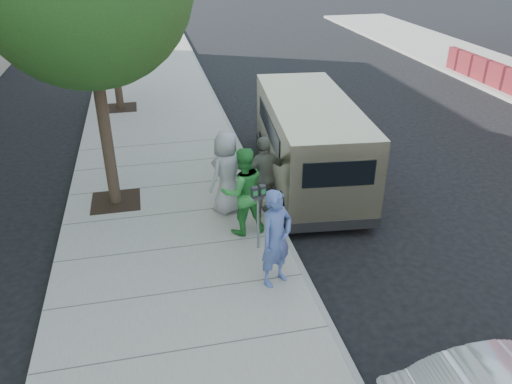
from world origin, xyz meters
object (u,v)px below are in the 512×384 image
person_gray_shirt (227,172)px  van (308,140)px  person_striped_polo (264,177)px  parking_meter (258,204)px  person_officer (276,238)px  person_green_shirt (243,191)px

person_gray_shirt → van: bearing=168.1°
van → person_striped_polo: van is taller
parking_meter → person_gray_shirt: bearing=89.2°
parking_meter → person_officer: person_officer is taller
parking_meter → person_green_shirt: 0.75m
van → person_officer: size_ratio=3.25×
parking_meter → person_striped_polo: bearing=59.2°
parking_meter → person_green_shirt: person_green_shirt is taller
person_green_shirt → person_gray_shirt: bearing=-88.3°
person_gray_shirt → person_striped_polo: size_ratio=1.02×
parking_meter → person_green_shirt: size_ratio=0.73×
person_green_shirt → parking_meter: bearing=95.5°
person_striped_polo → person_officer: bearing=64.2°
person_officer → person_gray_shirt: size_ratio=0.98×
parking_meter → person_green_shirt: bearing=91.4°
person_officer → person_green_shirt: (-0.25, 1.92, 0.03)m
van → person_green_shirt: size_ratio=3.17×
parking_meter → van: van is taller
person_green_shirt → person_officer: bearing=89.1°
van → parking_meter: bearing=-118.0°
van → person_officer: bearing=-109.3°
van → person_gray_shirt: (-2.45, -1.36, -0.07)m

